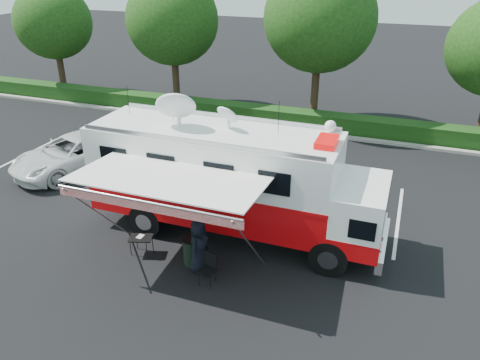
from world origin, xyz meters
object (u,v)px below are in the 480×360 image
object	(u,v)px
folding_table	(141,239)
trash_bin	(192,251)
command_truck	(233,180)
white_suv	(77,169)

from	to	relation	value
folding_table	trash_bin	distance (m)	1.84
folding_table	trash_bin	world-z (taller)	trash_bin
command_truck	white_suv	world-z (taller)	command_truck
command_truck	folding_table	bearing A→B (deg)	-136.07
command_truck	trash_bin	distance (m)	2.79
white_suv	trash_bin	world-z (taller)	trash_bin
white_suv	folding_table	bearing A→B (deg)	-17.23
white_suv	trash_bin	size ratio (longest dim) A/B	6.11
command_truck	folding_table	distance (m)	3.65
white_suv	folding_table	world-z (taller)	white_suv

